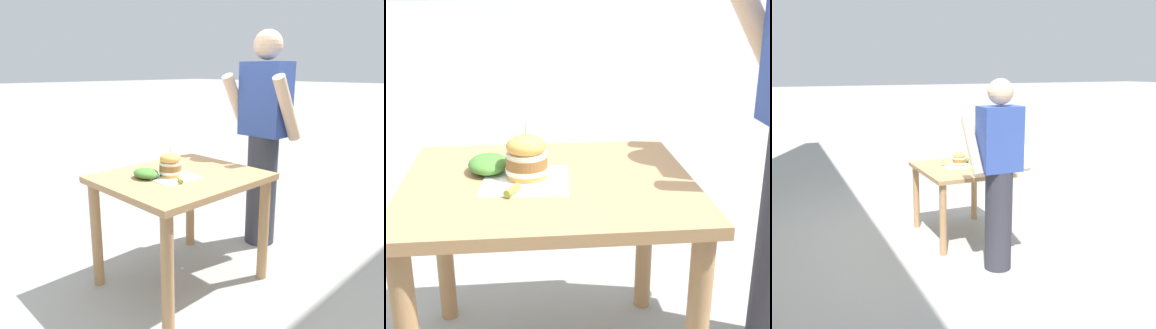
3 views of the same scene
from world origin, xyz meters
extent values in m
plane|color=#9E9E99|center=(0.00, 0.00, 0.00)|extent=(80.00, 80.00, 0.00)
cube|color=tan|center=(0.00, 0.00, 0.73)|extent=(0.84, 0.97, 0.04)
cylinder|color=tan|center=(-0.36, -0.42, 0.36)|extent=(0.07, 0.07, 0.71)
cylinder|color=tan|center=(0.36, -0.42, 0.36)|extent=(0.07, 0.07, 0.71)
cylinder|color=tan|center=(-0.36, 0.42, 0.36)|extent=(0.07, 0.07, 0.71)
cylinder|color=tan|center=(0.36, 0.42, 0.36)|extent=(0.07, 0.07, 0.71)
cube|color=white|center=(0.01, -0.07, 0.75)|extent=(0.30, 0.30, 0.00)
cylinder|color=gold|center=(-0.02, -0.07, 0.76)|extent=(0.13, 0.13, 0.02)
cylinder|color=silver|center=(-0.02, -0.07, 0.78)|extent=(0.14, 0.14, 0.02)
cylinder|color=brown|center=(-0.02, -0.07, 0.81)|extent=(0.14, 0.14, 0.04)
cylinder|color=silver|center=(-0.02, -0.07, 0.83)|extent=(0.13, 0.13, 0.02)
ellipsoid|color=gold|center=(-0.02, -0.07, 0.86)|extent=(0.13, 0.13, 0.07)
cylinder|color=#D1B77F|center=(-0.02, -0.07, 0.91)|extent=(0.00, 0.00, 0.05)
cylinder|color=#8EA83D|center=(0.12, -0.12, 0.77)|extent=(0.07, 0.06, 0.02)
ellipsoid|color=#477F33|center=(-0.10, -0.20, 0.78)|extent=(0.18, 0.14, 0.06)
cylinder|color=#33333D|center=(0.01, 0.88, 0.45)|extent=(0.24, 0.24, 0.90)
cube|color=#334C9E|center=(0.01, 0.88, 1.18)|extent=(0.36, 0.22, 0.56)
sphere|color=beige|center=(0.01, 0.88, 1.58)|extent=(0.22, 0.22, 0.22)
cylinder|color=beige|center=(-0.22, 0.82, 1.13)|extent=(0.09, 0.34, 0.50)
cylinder|color=beige|center=(0.24, 0.82, 1.13)|extent=(0.09, 0.34, 0.50)
camera|label=1|loc=(1.70, -1.54, 1.40)|focal=35.00mm
camera|label=2|loc=(1.67, -0.07, 1.38)|focal=50.00mm
camera|label=3|loc=(1.79, 4.24, 1.78)|focal=42.00mm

